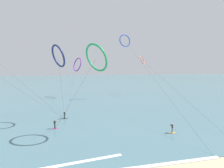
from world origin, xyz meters
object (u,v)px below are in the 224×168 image
(surfer_charcoal, at_px, (65,115))
(surfer_amber, at_px, (172,129))
(kite_emerald, at_px, (96,58))
(kite_violet, at_px, (77,65))
(surfer_magenta, at_px, (55,125))
(kite_cobalt, at_px, (125,41))
(kite_coral, at_px, (143,60))
(kite_navy, at_px, (58,56))

(surfer_charcoal, relative_size, surfer_amber, 1.00)
(kite_emerald, height_order, kite_violet, kite_emerald)
(surfer_magenta, distance_m, surfer_amber, 20.89)
(kite_cobalt, bearing_deg, kite_coral, 15.35)
(kite_emerald, bearing_deg, kite_violet, -28.54)
(surfer_amber, bearing_deg, surfer_charcoal, -88.62)
(surfer_charcoal, distance_m, kite_violet, 28.95)
(surfer_amber, relative_size, kite_violet, 0.06)
(kite_navy, bearing_deg, surfer_amber, -147.72)
(kite_emerald, relative_size, kite_violet, 0.52)
(surfer_magenta, distance_m, kite_navy, 13.23)
(surfer_charcoal, distance_m, kite_emerald, 16.52)
(surfer_magenta, xyz_separation_m, kite_violet, (4.30, 32.07, 11.35))
(surfer_magenta, bearing_deg, kite_cobalt, -66.49)
(surfer_magenta, distance_m, kite_coral, 46.28)
(kite_emerald, height_order, kite_coral, kite_coral)
(surfer_charcoal, relative_size, kite_emerald, 0.11)
(kite_violet, bearing_deg, kite_navy, -35.63)
(kite_coral, bearing_deg, surfer_charcoal, 172.90)
(surfer_magenta, height_order, kite_navy, kite_navy)
(kite_emerald, distance_m, kite_coral, 43.13)
(surfer_charcoal, height_order, surfer_amber, same)
(surfer_charcoal, relative_size, kite_cobalt, 0.04)
(kite_emerald, relative_size, kite_cobalt, 0.36)
(surfer_magenta, relative_size, kite_coral, 0.04)
(surfer_amber, bearing_deg, surfer_magenta, -73.51)
(surfer_magenta, height_order, kite_violet, kite_violet)
(kite_violet, bearing_deg, surfer_charcoal, -34.68)
(surfer_charcoal, distance_m, kite_navy, 12.82)
(surfer_magenta, bearing_deg, surfer_amber, -135.43)
(surfer_charcoal, height_order, kite_navy, kite_navy)
(surfer_amber, distance_m, kite_navy, 25.16)
(surfer_amber, xyz_separation_m, kite_violet, (-15.65, 38.26, 11.35))
(kite_cobalt, bearing_deg, surfer_amber, -108.38)
(surfer_magenta, height_order, kite_emerald, kite_emerald)
(kite_emerald, distance_m, kite_cobalt, 34.61)
(kite_cobalt, xyz_separation_m, kite_violet, (-16.80, 5.36, -8.42))
(surfer_charcoal, bearing_deg, surfer_magenta, -36.63)
(surfer_amber, distance_m, kite_violet, 42.87)
(kite_cobalt, bearing_deg, kite_emerald, -130.59)
(kite_emerald, bearing_deg, surfer_amber, -132.83)
(kite_emerald, xyz_separation_m, kite_navy, (-6.64, 7.81, 0.67))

